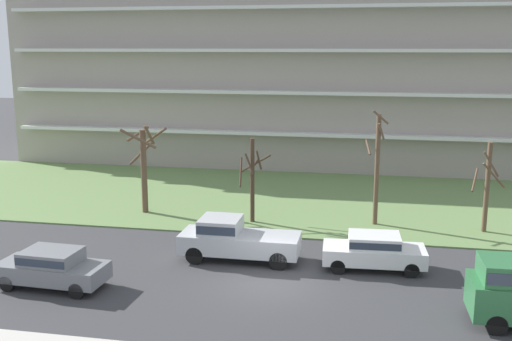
{
  "coord_description": "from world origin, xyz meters",
  "views": [
    {
      "loc": [
        3.88,
        -22.8,
        9.54
      ],
      "look_at": [
        -1.7,
        6.0,
        3.46
      ],
      "focal_mm": 42.04,
      "sensor_mm": 36.0,
      "label": 1
    }
  ],
  "objects_px": {
    "tree_right": "(487,186)",
    "pickup_silver_near_left": "(235,238)",
    "sedan_white_center_right": "(374,250)",
    "tree_far_left": "(144,163)",
    "tree_left": "(252,177)",
    "tree_center": "(377,167)",
    "sedan_gray_near_right": "(52,267)"
  },
  "relations": [
    {
      "from": "tree_right",
      "to": "sedan_white_center_right",
      "type": "relative_size",
      "value": 1.07
    },
    {
      "from": "tree_left",
      "to": "sedan_gray_near_right",
      "type": "distance_m",
      "value": 12.19
    },
    {
      "from": "tree_left",
      "to": "tree_center",
      "type": "height_order",
      "value": "tree_center"
    },
    {
      "from": "sedan_white_center_right",
      "to": "tree_right",
      "type": "bearing_deg",
      "value": -134.73
    },
    {
      "from": "tree_far_left",
      "to": "tree_left",
      "type": "bearing_deg",
      "value": -6.36
    },
    {
      "from": "tree_right",
      "to": "pickup_silver_near_left",
      "type": "distance_m",
      "value": 13.51
    },
    {
      "from": "tree_right",
      "to": "pickup_silver_near_left",
      "type": "relative_size",
      "value": 0.89
    },
    {
      "from": "sedan_white_center_right",
      "to": "tree_far_left",
      "type": "bearing_deg",
      "value": -29.95
    },
    {
      "from": "tree_far_left",
      "to": "tree_left",
      "type": "relative_size",
      "value": 1.12
    },
    {
      "from": "tree_left",
      "to": "pickup_silver_near_left",
      "type": "distance_m",
      "value": 6.11
    },
    {
      "from": "tree_left",
      "to": "tree_center",
      "type": "distance_m",
      "value": 6.72
    },
    {
      "from": "tree_center",
      "to": "sedan_gray_near_right",
      "type": "distance_m",
      "value": 17.12
    },
    {
      "from": "pickup_silver_near_left",
      "to": "tree_far_left",
      "type": "bearing_deg",
      "value": -44.2
    },
    {
      "from": "tree_right",
      "to": "pickup_silver_near_left",
      "type": "height_order",
      "value": "tree_right"
    },
    {
      "from": "sedan_gray_near_right",
      "to": "sedan_white_center_right",
      "type": "bearing_deg",
      "value": 22.16
    },
    {
      "from": "tree_left",
      "to": "tree_right",
      "type": "distance_m",
      "value": 12.23
    },
    {
      "from": "pickup_silver_near_left",
      "to": "tree_right",
      "type": "bearing_deg",
      "value": -152.04
    },
    {
      "from": "tree_center",
      "to": "tree_far_left",
      "type": "bearing_deg",
      "value": -179.87
    },
    {
      "from": "tree_left",
      "to": "sedan_gray_near_right",
      "type": "height_order",
      "value": "tree_left"
    },
    {
      "from": "tree_right",
      "to": "sedan_gray_near_right",
      "type": "height_order",
      "value": "tree_right"
    },
    {
      "from": "tree_far_left",
      "to": "tree_right",
      "type": "distance_m",
      "value": 18.7
    },
    {
      "from": "tree_right",
      "to": "sedan_gray_near_right",
      "type": "distance_m",
      "value": 21.38
    },
    {
      "from": "tree_left",
      "to": "sedan_white_center_right",
      "type": "distance_m",
      "value": 9.0
    },
    {
      "from": "tree_left",
      "to": "tree_far_left",
      "type": "bearing_deg",
      "value": 173.64
    },
    {
      "from": "pickup_silver_near_left",
      "to": "sedan_white_center_right",
      "type": "height_order",
      "value": "pickup_silver_near_left"
    },
    {
      "from": "tree_center",
      "to": "tree_right",
      "type": "height_order",
      "value": "tree_center"
    },
    {
      "from": "tree_far_left",
      "to": "tree_right",
      "type": "xyz_separation_m",
      "value": [
        18.69,
        -0.29,
        -0.43
      ]
    },
    {
      "from": "tree_left",
      "to": "sedan_white_center_right",
      "type": "xyz_separation_m",
      "value": [
        6.58,
        -5.9,
        -1.69
      ]
    },
    {
      "from": "tree_far_left",
      "to": "pickup_silver_near_left",
      "type": "distance_m",
      "value": 9.73
    },
    {
      "from": "sedan_white_center_right",
      "to": "sedan_gray_near_right",
      "type": "distance_m",
      "value": 13.49
    },
    {
      "from": "pickup_silver_near_left",
      "to": "sedan_gray_near_right",
      "type": "xyz_separation_m",
      "value": [
        -6.52,
        -4.5,
        -0.14
      ]
    },
    {
      "from": "pickup_silver_near_left",
      "to": "sedan_gray_near_right",
      "type": "height_order",
      "value": "pickup_silver_near_left"
    }
  ]
}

